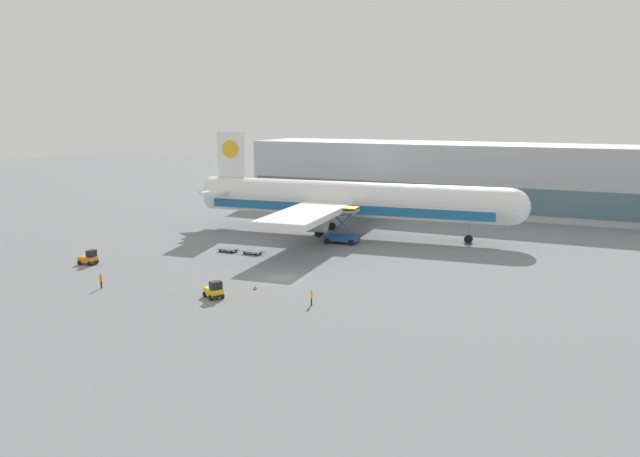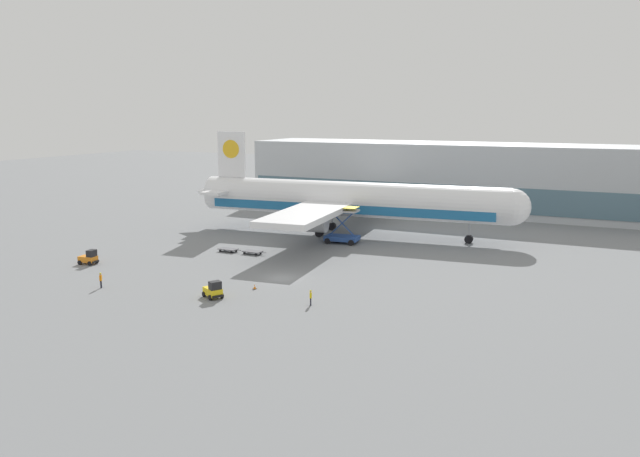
{
  "view_description": "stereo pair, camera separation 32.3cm",
  "coord_description": "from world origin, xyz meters",
  "px_view_note": "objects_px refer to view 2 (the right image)",
  "views": [
    {
      "loc": [
        36.14,
        -65.89,
        20.33
      ],
      "look_at": [
        -0.95,
        13.22,
        4.0
      ],
      "focal_mm": 35.0,
      "sensor_mm": 36.0,
      "label": 1
    },
    {
      "loc": [
        36.43,
        -65.75,
        20.33
      ],
      "look_at": [
        -0.95,
        13.22,
        4.0
      ],
      "focal_mm": 35.0,
      "sensor_mm": 36.0,
      "label": 2
    }
  ],
  "objects_px": {
    "baggage_dolly_lead": "(228,249)",
    "ground_crew_near": "(101,279)",
    "baggage_tug_foreground": "(89,258)",
    "ground_crew_far": "(311,296)",
    "baggage_tug_mid": "(213,290)",
    "airplane_main": "(345,200)",
    "baggage_dolly_second": "(253,252)",
    "scissor_lift_loader": "(342,229)",
    "traffic_cone_near": "(255,287)"
  },
  "relations": [
    {
      "from": "baggage_dolly_lead",
      "to": "ground_crew_near",
      "type": "bearing_deg",
      "value": -96.12
    },
    {
      "from": "baggage_dolly_second",
      "to": "ground_crew_far",
      "type": "xyz_separation_m",
      "value": [
        18.4,
        -18.27,
        0.6
      ]
    },
    {
      "from": "airplane_main",
      "to": "baggage_dolly_second",
      "type": "relative_size",
      "value": 15.65
    },
    {
      "from": "scissor_lift_loader",
      "to": "baggage_tug_mid",
      "type": "xyz_separation_m",
      "value": [
        -1.17,
        -33.39,
        -1.3
      ]
    },
    {
      "from": "ground_crew_near",
      "to": "traffic_cone_near",
      "type": "relative_size",
      "value": 3.14
    },
    {
      "from": "baggage_tug_foreground",
      "to": "baggage_dolly_lead",
      "type": "relative_size",
      "value": 0.7
    },
    {
      "from": "traffic_cone_near",
      "to": "baggage_tug_mid",
      "type": "bearing_deg",
      "value": -115.05
    },
    {
      "from": "baggage_tug_mid",
      "to": "baggage_dolly_lead",
      "type": "distance_m",
      "value": 23.36
    },
    {
      "from": "baggage_tug_foreground",
      "to": "baggage_dolly_second",
      "type": "height_order",
      "value": "baggage_tug_foreground"
    },
    {
      "from": "scissor_lift_loader",
      "to": "traffic_cone_near",
      "type": "bearing_deg",
      "value": -93.0
    },
    {
      "from": "ground_crew_far",
      "to": "traffic_cone_near",
      "type": "bearing_deg",
      "value": 42.86
    },
    {
      "from": "baggage_tug_mid",
      "to": "ground_crew_far",
      "type": "relative_size",
      "value": 1.66
    },
    {
      "from": "baggage_dolly_second",
      "to": "traffic_cone_near",
      "type": "relative_size",
      "value": 6.28
    },
    {
      "from": "scissor_lift_loader",
      "to": "baggage_dolly_second",
      "type": "relative_size",
      "value": 1.56
    },
    {
      "from": "baggage_tug_mid",
      "to": "ground_crew_far",
      "type": "distance_m",
      "value": 11.19
    },
    {
      "from": "baggage_dolly_lead",
      "to": "ground_crew_near",
      "type": "relative_size",
      "value": 2.0
    },
    {
      "from": "ground_crew_near",
      "to": "traffic_cone_near",
      "type": "height_order",
      "value": "ground_crew_near"
    },
    {
      "from": "baggage_dolly_lead",
      "to": "baggage_dolly_second",
      "type": "distance_m",
      "value": 4.09
    },
    {
      "from": "airplane_main",
      "to": "baggage_tug_foreground",
      "type": "distance_m",
      "value": 41.5
    },
    {
      "from": "baggage_tug_mid",
      "to": "baggage_tug_foreground",
      "type": "bearing_deg",
      "value": -163.84
    },
    {
      "from": "baggage_tug_mid",
      "to": "ground_crew_near",
      "type": "relative_size",
      "value": 1.52
    },
    {
      "from": "baggage_tug_foreground",
      "to": "airplane_main",
      "type": "bearing_deg",
      "value": 48.63
    },
    {
      "from": "baggage_tug_foreground",
      "to": "traffic_cone_near",
      "type": "height_order",
      "value": "baggage_tug_foreground"
    },
    {
      "from": "airplane_main",
      "to": "scissor_lift_loader",
      "type": "height_order",
      "value": "airplane_main"
    },
    {
      "from": "scissor_lift_loader",
      "to": "ground_crew_near",
      "type": "xyz_separation_m",
      "value": [
        -15.42,
        -35.74,
        -1.07
      ]
    },
    {
      "from": "airplane_main",
      "to": "traffic_cone_near",
      "type": "bearing_deg",
      "value": -89.67
    },
    {
      "from": "baggage_dolly_lead",
      "to": "traffic_cone_near",
      "type": "distance_m",
      "value": 20.67
    },
    {
      "from": "baggage_dolly_second",
      "to": "ground_crew_far",
      "type": "bearing_deg",
      "value": -44.05
    },
    {
      "from": "baggage_tug_mid",
      "to": "baggage_dolly_second",
      "type": "relative_size",
      "value": 0.76
    },
    {
      "from": "baggage_dolly_lead",
      "to": "airplane_main",
      "type": "bearing_deg",
      "value": 62.69
    },
    {
      "from": "airplane_main",
      "to": "scissor_lift_loader",
      "type": "relative_size",
      "value": 10.06
    },
    {
      "from": "baggage_dolly_second",
      "to": "ground_crew_near",
      "type": "relative_size",
      "value": 2.0
    },
    {
      "from": "scissor_lift_loader",
      "to": "baggage_tug_foreground",
      "type": "xyz_separation_m",
      "value": [
        -25.54,
        -27.59,
        -1.3
      ]
    },
    {
      "from": "baggage_tug_mid",
      "to": "baggage_dolly_second",
      "type": "height_order",
      "value": "baggage_tug_mid"
    },
    {
      "from": "baggage_tug_mid",
      "to": "ground_crew_far",
      "type": "bearing_deg",
      "value": 40.88
    },
    {
      "from": "baggage_tug_foreground",
      "to": "ground_crew_far",
      "type": "xyz_separation_m",
      "value": [
        35.34,
        -3.59,
        0.11
      ]
    },
    {
      "from": "airplane_main",
      "to": "ground_crew_near",
      "type": "xyz_separation_m",
      "value": [
        -13.12,
        -42.16,
        -4.73
      ]
    },
    {
      "from": "ground_crew_near",
      "to": "ground_crew_far",
      "type": "xyz_separation_m",
      "value": [
        25.22,
        4.55,
        -0.12
      ]
    },
    {
      "from": "airplane_main",
      "to": "ground_crew_far",
      "type": "xyz_separation_m",
      "value": [
        12.1,
        -37.61,
        -4.85
      ]
    },
    {
      "from": "baggage_tug_mid",
      "to": "airplane_main",
      "type": "bearing_deg",
      "value": 121.16
    },
    {
      "from": "airplane_main",
      "to": "baggage_tug_mid",
      "type": "distance_m",
      "value": 40.14
    },
    {
      "from": "baggage_tug_foreground",
      "to": "ground_crew_far",
      "type": "bearing_deg",
      "value": -12.83
    },
    {
      "from": "baggage_dolly_second",
      "to": "ground_crew_near",
      "type": "distance_m",
      "value": 23.83
    },
    {
      "from": "baggage_tug_foreground",
      "to": "baggage_dolly_lead",
      "type": "bearing_deg",
      "value": 41.46
    },
    {
      "from": "ground_crew_near",
      "to": "baggage_tug_mid",
      "type": "bearing_deg",
      "value": -109.13
    },
    {
      "from": "baggage_tug_mid",
      "to": "ground_crew_near",
      "type": "distance_m",
      "value": 14.45
    },
    {
      "from": "baggage_dolly_lead",
      "to": "ground_crew_far",
      "type": "xyz_separation_m",
      "value": [
        22.49,
        -18.11,
        0.6
      ]
    },
    {
      "from": "airplane_main",
      "to": "traffic_cone_near",
      "type": "height_order",
      "value": "airplane_main"
    },
    {
      "from": "baggage_dolly_second",
      "to": "ground_crew_near",
      "type": "height_order",
      "value": "ground_crew_near"
    },
    {
      "from": "baggage_dolly_second",
      "to": "ground_crew_near",
      "type": "bearing_deg",
      "value": -105.88
    }
  ]
}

